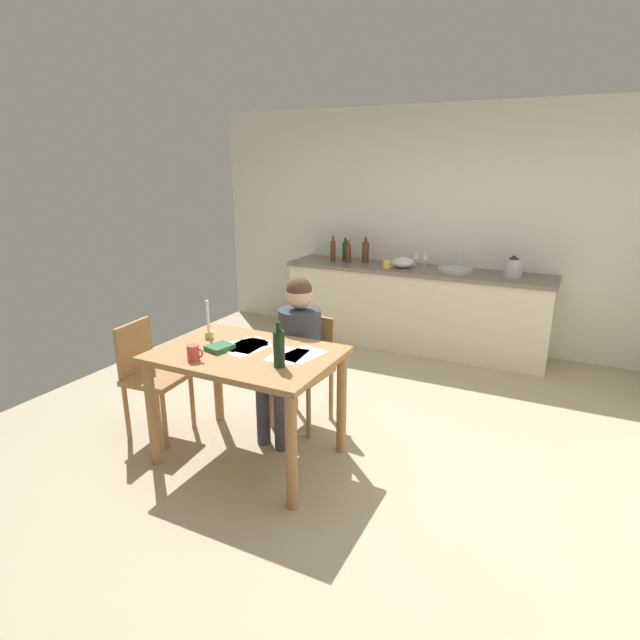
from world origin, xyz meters
name	(u,v)px	position (x,y,z in m)	size (l,w,h in m)	color
ground_plane	(326,437)	(0.00, 0.00, -0.02)	(5.20, 5.20, 0.04)	tan
wall_back	(427,228)	(0.00, 2.60, 1.30)	(5.20, 0.12, 2.60)	silver
kitchen_counter	(414,308)	(0.00, 2.24, 0.45)	(2.88, 0.64, 0.90)	beige
dining_table	(247,369)	(-0.35, -0.51, 0.67)	(1.20, 0.83, 0.79)	#9E7042
chair_at_table	(306,365)	(-0.26, 0.15, 0.47)	(0.43, 0.43, 0.85)	#9E7042
person_seated	(295,346)	(-0.27, 0.00, 0.68)	(0.35, 0.61, 1.19)	#333842
chair_side_empty	(150,373)	(-1.21, -0.53, 0.49)	(0.43, 0.43, 0.87)	#9E7042
coffee_mug	(194,353)	(-0.56, -0.78, 0.84)	(0.12, 0.08, 0.10)	#D84C3F
candlestick	(209,328)	(-0.74, -0.40, 0.87)	(0.06, 0.06, 0.28)	gold
book_magazine	(220,347)	(-0.53, -0.55, 0.81)	(0.14, 0.16, 0.03)	#2C633C
paper_letter	(303,354)	(0.01, -0.39, 0.80)	(0.21, 0.30, 0.00)	white
paper_bill	(248,345)	(-0.41, -0.40, 0.80)	(0.21, 0.30, 0.00)	white
paper_envelope	(287,355)	(-0.07, -0.44, 0.80)	(0.21, 0.30, 0.00)	white
paper_receipt	(247,348)	(-0.38, -0.45, 0.80)	(0.21, 0.30, 0.00)	white
paper_notice	(246,344)	(-0.43, -0.38, 0.80)	(0.21, 0.30, 0.00)	white
wine_bottle_on_table	(279,348)	(-0.02, -0.63, 0.92)	(0.07, 0.07, 0.29)	black
sink_unit	(456,270)	(0.43, 2.24, 0.92)	(0.36, 0.36, 0.24)	#B2B7BC
bottle_oil	(333,250)	(-0.99, 2.22, 1.02)	(0.06, 0.06, 0.29)	#593319
bottle_vinegar	(345,251)	(-0.87, 2.30, 1.01)	(0.07, 0.07, 0.27)	#194C23
bottle_wine_red	(348,253)	(-0.80, 2.23, 1.01)	(0.06, 0.06, 0.25)	#593319
bottle_sauce	(366,252)	(-0.62, 2.30, 1.02)	(0.08, 0.08, 0.29)	#593319
mixing_bowl	(403,262)	(-0.14, 2.21, 0.96)	(0.25, 0.25, 0.11)	white
stovetop_kettle	(513,267)	(0.99, 2.24, 1.00)	(0.18, 0.18, 0.22)	#B7BABF
wine_glass_near_sink	(425,257)	(0.06, 2.39, 1.01)	(0.07, 0.07, 0.15)	silver
wine_glass_by_kettle	(416,256)	(-0.05, 2.39, 1.01)	(0.07, 0.07, 0.15)	silver
teacup_on_counter	(387,264)	(-0.28, 2.09, 0.94)	(0.12, 0.08, 0.09)	#F2CC4C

